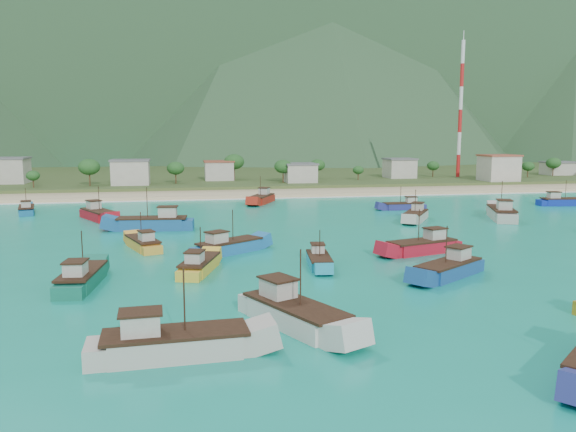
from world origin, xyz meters
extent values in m
plane|color=#0D937E|center=(0.00, 0.00, 0.00)|extent=(600.00, 600.00, 0.00)
cube|color=beige|center=(0.00, 79.00, 0.00)|extent=(400.00, 18.00, 1.20)
cube|color=#385123|center=(0.00, 140.00, 0.00)|extent=(400.00, 110.00, 2.40)
cube|color=white|center=(0.00, 69.50, 0.00)|extent=(400.00, 2.50, 0.08)
cube|color=slate|center=(-150.00, 520.00, 130.00)|extent=(1400.00, 160.00, 260.00)
cube|color=#385942|center=(120.00, 400.00, 100.00)|extent=(1100.00, 160.00, 200.00)
cube|color=#284C2D|center=(-40.00, 300.00, 75.00)|extent=(800.00, 160.00, 150.00)
cone|color=#284C2D|center=(60.00, 300.00, 85.00)|extent=(280.00, 280.00, 170.00)
cube|color=beige|center=(-67.40, 109.36, 5.16)|extent=(8.78, 9.59, 7.12)
cube|color=beige|center=(-32.50, 97.30, 4.96)|extent=(10.27, 7.97, 6.72)
cube|color=beige|center=(-6.67, 109.03, 4.43)|extent=(8.75, 7.30, 5.65)
cube|color=beige|center=(16.84, 97.39, 4.21)|extent=(9.00, 9.08, 5.22)
cube|color=beige|center=(52.82, 107.82, 4.59)|extent=(8.89, 8.57, 5.99)
cube|color=beige|center=(78.12, 90.24, 5.40)|extent=(9.99, 8.88, 7.60)
cube|color=beige|center=(113.43, 110.20, 3.74)|extent=(10.01, 7.16, 4.29)
cylinder|color=red|center=(73.87, 108.00, 5.34)|extent=(1.20, 1.20, 7.49)
cylinder|color=white|center=(73.87, 108.00, 12.83)|extent=(1.20, 1.20, 7.49)
cylinder|color=red|center=(73.87, 108.00, 20.32)|extent=(1.20, 1.20, 7.49)
cylinder|color=white|center=(73.87, 108.00, 27.81)|extent=(1.20, 1.20, 7.49)
cylinder|color=red|center=(73.87, 108.00, 35.30)|extent=(1.20, 1.20, 7.49)
cylinder|color=white|center=(73.87, 108.00, 42.78)|extent=(1.20, 1.20, 7.49)
cube|color=navy|center=(27.66, 43.31, 0.43)|extent=(9.19, 2.87, 1.66)
cube|color=beige|center=(29.53, 43.28, 1.94)|extent=(2.11, 1.71, 1.35)
cylinder|color=#382114|center=(27.14, 43.32, 3.13)|extent=(0.12, 0.12, 3.74)
cube|color=gold|center=(-16.55, -3.85, 0.46)|extent=(5.51, 9.81, 1.71)
cube|color=beige|center=(-17.13, -5.68, 2.01)|extent=(2.29, 2.56, 1.39)
cylinder|color=#382114|center=(-16.38, -3.34, 3.24)|extent=(0.12, 0.12, 3.85)
cube|color=#B51420|center=(-33.73, 40.19, 0.63)|extent=(8.17, 11.59, 2.06)
cube|color=beige|center=(-34.79, 42.25, 2.49)|extent=(3.02, 3.24, 1.67)
cylinder|color=#382114|center=(-33.44, 39.62, 3.97)|extent=(0.12, 0.12, 4.63)
cube|color=#AB2314|center=(-0.25, 60.06, 0.63)|extent=(7.92, 11.63, 2.06)
cube|color=beige|center=(0.76, 62.14, 2.49)|extent=(2.98, 3.21, 1.67)
cylinder|color=#382114|center=(-0.53, 59.48, 3.97)|extent=(0.12, 0.12, 4.62)
cube|color=#A9A69A|center=(40.79, 27.24, 0.76)|extent=(8.28, 13.20, 2.31)
cube|color=beige|center=(39.81, 24.83, 2.85)|extent=(3.25, 3.56, 1.88)
cylinder|color=#382114|center=(41.07, 27.91, 4.51)|extent=(0.12, 0.12, 5.20)
cube|color=silver|center=(-9.43, -24.38, 0.68)|extent=(8.31, 12.21, 2.16)
cube|color=beige|center=(-10.48, -22.20, 2.63)|extent=(3.13, 3.37, 1.75)
cylinder|color=#382114|center=(-9.14, -24.99, 4.18)|extent=(0.12, 0.12, 4.85)
cube|color=#1A558F|center=(-23.34, 26.86, 0.76)|extent=(13.05, 5.01, 2.32)
cube|color=beige|center=(-20.75, 26.60, 2.86)|extent=(3.11, 2.61, 1.88)
cylinder|color=#382114|center=(-24.06, 26.94, 4.52)|extent=(0.12, 0.12, 5.21)
cube|color=#B7B1A6|center=(-19.06, -29.09, 0.65)|extent=(11.69, 3.93, 2.10)
cube|color=beige|center=(-21.42, -29.20, 2.55)|extent=(2.72, 2.23, 1.71)
cylinder|color=#382114|center=(-18.40, -29.06, 4.06)|extent=(0.12, 0.12, 4.72)
cube|color=#194989|center=(10.56, -11.58, 0.56)|extent=(10.48, 8.41, 1.91)
cube|color=beige|center=(12.35, -10.39, 2.29)|extent=(3.06, 2.93, 1.55)
cylinder|color=#382114|center=(10.06, -11.91, 3.66)|extent=(0.12, 0.12, 4.30)
cube|color=#B5B1A4|center=(23.87, 27.98, 0.55)|extent=(8.40, 10.45, 1.91)
cube|color=beige|center=(25.06, 29.77, 2.28)|extent=(2.92, 3.05, 1.55)
cylinder|color=#382114|center=(23.54, 27.49, 3.65)|extent=(0.12, 0.12, 4.29)
cube|color=gold|center=(-23.89, 10.97, 0.45)|extent=(5.74, 9.72, 1.70)
cube|color=beige|center=(-23.25, 9.17, 1.99)|extent=(2.33, 2.57, 1.38)
cylinder|color=#382114|center=(-24.07, 11.47, 3.21)|extent=(0.12, 0.12, 3.82)
cube|color=#135D8F|center=(-49.21, 51.88, 0.44)|extent=(4.73, 9.63, 1.68)
cube|color=beige|center=(-48.79, 50.03, 1.97)|extent=(2.12, 2.43, 1.37)
cylinder|color=#382114|center=(-49.33, 52.39, 3.18)|extent=(0.12, 0.12, 3.79)
cube|color=#1B66A8|center=(-12.25, 5.85, 0.55)|extent=(10.39, 8.54, 1.91)
cube|color=beige|center=(-14.01, 4.62, 2.28)|extent=(3.06, 2.94, 1.55)
cylinder|color=#382114|center=(-11.76, 6.19, 3.65)|extent=(0.12, 0.12, 4.29)
cube|color=red|center=(12.99, 0.86, 0.58)|extent=(11.23, 6.05, 1.96)
cube|color=beige|center=(15.10, 1.47, 2.35)|extent=(2.90, 2.58, 1.59)
cylinder|color=#382114|center=(12.40, 0.69, 3.76)|extent=(0.12, 0.12, 4.41)
cube|color=#1A93B3|center=(-2.29, -3.80, 0.35)|extent=(3.48, 8.52, 1.50)
cube|color=beige|center=(-2.08, -2.12, 1.72)|extent=(1.74, 2.06, 1.22)
cylinder|color=#382114|center=(-2.35, -4.26, 2.80)|extent=(0.12, 0.12, 3.38)
cube|color=#116850|center=(-28.86, -7.87, 0.55)|extent=(4.14, 10.70, 1.90)
cube|color=beige|center=(-29.08, -10.00, 2.27)|extent=(2.15, 2.56, 1.54)
cylinder|color=#382114|center=(-28.80, -7.28, 3.63)|extent=(0.12, 0.12, 4.27)
cube|color=#0F28A3|center=(65.58, 43.14, 0.54)|extent=(10.62, 4.36, 1.88)
cube|color=beige|center=(63.49, 43.42, 2.24)|extent=(2.57, 2.18, 1.52)
cylinder|color=#382114|center=(66.16, 43.07, 3.59)|extent=(0.12, 0.12, 4.22)
camera|label=1|loc=(-18.38, -68.05, 15.68)|focal=35.00mm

